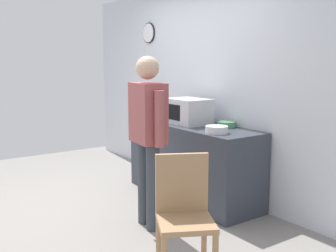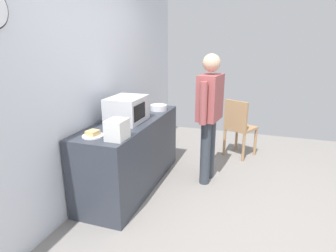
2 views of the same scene
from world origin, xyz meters
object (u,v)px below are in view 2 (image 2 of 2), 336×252
object	(u,v)px
spoon_utensil	(119,131)
person_standing	(210,110)
salad_bowl	(129,109)
fork_utensil	(142,112)
microwave	(127,109)
cereal_bowl	(159,107)
wooden_chair	(239,126)
toaster	(117,130)
sandwich_plate	(93,134)

from	to	relation	value
spoon_utensil	person_standing	world-z (taller)	person_standing
salad_bowl	fork_utensil	size ratio (longest dim) A/B	1.19
microwave	person_standing	xyz separation A→B (m)	(0.53, -0.89, -0.06)
cereal_bowl	salad_bowl	bearing A→B (deg)	122.24
person_standing	spoon_utensil	bearing A→B (deg)	137.73
wooden_chair	spoon_utensil	bearing A→B (deg)	149.09
microwave	wooden_chair	world-z (taller)	microwave
cereal_bowl	toaster	size ratio (longest dim) A/B	1.06
microwave	spoon_utensil	size ratio (longest dim) A/B	2.94
wooden_chair	sandwich_plate	bearing A→B (deg)	148.92
fork_utensil	toaster	bearing A→B (deg)	-168.82
toaster	person_standing	xyz separation A→B (m)	(1.14, -0.70, -0.01)
salad_bowl	cereal_bowl	xyz separation A→B (m)	(0.22, -0.35, 0.01)
salad_bowl	microwave	bearing A→B (deg)	-155.66
salad_bowl	spoon_utensil	xyz separation A→B (m)	(-0.82, -0.28, -0.03)
toaster	spoon_utensil	size ratio (longest dim) A/B	1.29
spoon_utensil	fork_utensil	bearing A→B (deg)	6.78
person_standing	fork_utensil	bearing A→B (deg)	92.57
salad_bowl	fork_utensil	distance (m)	0.19
salad_bowl	toaster	bearing A→B (deg)	-159.41
person_standing	toaster	bearing A→B (deg)	148.48
cereal_bowl	wooden_chair	world-z (taller)	cereal_bowl
spoon_utensil	wooden_chair	world-z (taller)	wooden_chair
cereal_bowl	fork_utensil	bearing A→B (deg)	138.16
spoon_utensil	person_standing	bearing A→B (deg)	-42.27
cereal_bowl	spoon_utensil	size ratio (longest dim) A/B	1.38
person_standing	wooden_chair	size ratio (longest dim) A/B	1.78
sandwich_plate	person_standing	distance (m)	1.50
microwave	spoon_utensil	bearing A→B (deg)	-167.72
microwave	salad_bowl	bearing A→B (deg)	24.34
salad_bowl	wooden_chair	bearing A→B (deg)	-53.25
fork_utensil	spoon_utensil	size ratio (longest dim) A/B	1.00
person_standing	wooden_chair	world-z (taller)	person_standing
toaster	microwave	bearing A→B (deg)	17.71
toaster	cereal_bowl	bearing A→B (deg)	2.06
sandwich_plate	toaster	bearing A→B (deg)	-88.54
wooden_chair	fork_utensil	bearing A→B (deg)	129.77
salad_bowl	fork_utensil	bearing A→B (deg)	-79.91
microwave	toaster	world-z (taller)	microwave
toaster	fork_utensil	size ratio (longest dim) A/B	1.29
microwave	wooden_chair	distance (m)	1.99
cereal_bowl	toaster	bearing A→B (deg)	-177.94
toaster	sandwich_plate	bearing A→B (deg)	91.46
sandwich_plate	wooden_chair	world-z (taller)	sandwich_plate
microwave	fork_utensil	xyz separation A→B (m)	(0.48, 0.02, -0.15)
spoon_utensil	sandwich_plate	bearing A→B (deg)	147.65
person_standing	sandwich_plate	bearing A→B (deg)	139.68
salad_bowl	sandwich_plate	bearing A→B (deg)	-173.30
fork_utensil	sandwich_plate	bearing A→B (deg)	177.03
fork_utensil	person_standing	xyz separation A→B (m)	(0.04, -0.92, 0.09)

